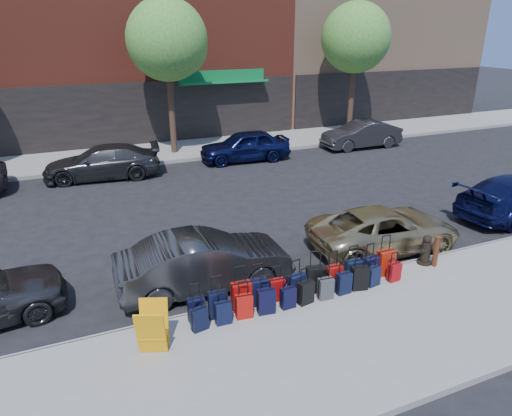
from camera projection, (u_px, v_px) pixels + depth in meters
name	position (u px, v px, depth m)	size (l,w,h in m)	color
ground	(229.00, 226.00, 14.99)	(120.00, 120.00, 0.00)	black
sidewalk_near	(336.00, 340.00, 9.41)	(60.00, 4.00, 0.15)	gray
sidewalk_far	(163.00, 152.00, 23.50)	(60.00, 4.00, 0.15)	gray
curb_near	(291.00, 292.00, 11.13)	(60.00, 0.08, 0.15)	gray
curb_far	(172.00, 162.00, 21.77)	(60.00, 0.08, 0.15)	gray
tree_center	(170.00, 42.00, 21.33)	(3.80, 3.80, 7.27)	black
tree_right	(358.00, 40.00, 25.15)	(3.80, 3.80, 7.27)	black
suitcase_front_0	(196.00, 309.00, 9.83)	(0.37, 0.20, 0.88)	black
suitcase_front_1	(218.00, 304.00, 9.94)	(0.44, 0.27, 0.99)	black
suitcase_front_2	(241.00, 296.00, 10.21)	(0.45, 0.26, 1.06)	#940C09
suitcase_front_3	(259.00, 292.00, 10.39)	(0.45, 0.28, 1.02)	black
suitcase_front_4	(277.00, 290.00, 10.57)	(0.37, 0.22, 0.87)	#91090A
suitcase_front_5	(297.00, 286.00, 10.66)	(0.43, 0.28, 0.97)	black
suitcase_front_6	(316.00, 279.00, 10.89)	(0.48, 0.32, 1.06)	black
suitcase_front_7	(333.00, 277.00, 11.02)	(0.41, 0.23, 0.99)	maroon
suitcase_front_8	(353.00, 272.00, 11.24)	(0.44, 0.26, 1.01)	black
suitcase_front_9	(370.00, 268.00, 11.48)	(0.41, 0.25, 0.95)	black
suitcase_front_10	(385.00, 262.00, 11.65)	(0.45, 0.25, 1.08)	#9B1B0A
suitcase_back_0	(199.00, 319.00, 9.54)	(0.37, 0.26, 0.81)	black
suitcase_back_1	(223.00, 313.00, 9.74)	(0.35, 0.21, 0.82)	black
suitcase_back_2	(244.00, 306.00, 9.95)	(0.39, 0.25, 0.87)	#A9100A
suitcase_back_3	(266.00, 301.00, 10.10)	(0.41, 0.27, 0.93)	black
suitcase_back_4	(288.00, 298.00, 10.30)	(0.35, 0.22, 0.81)	black
suitcase_back_5	(306.00, 292.00, 10.46)	(0.41, 0.29, 0.89)	black
suitcase_back_6	(326.00, 288.00, 10.64)	(0.37, 0.23, 0.84)	#38383D
suitcase_back_7	(344.00, 283.00, 10.85)	(0.37, 0.22, 0.86)	black
suitcase_back_8	(360.00, 278.00, 11.01)	(0.44, 0.31, 0.96)	black
suitcase_back_9	(373.00, 276.00, 11.18)	(0.36, 0.24, 0.80)	black
suitcase_back_10	(394.00, 272.00, 11.40)	(0.33, 0.21, 0.77)	#94090D
fire_hydrant	(426.00, 251.00, 12.17)	(0.43, 0.37, 0.83)	black
bollard	(436.00, 251.00, 12.02)	(0.16, 0.16, 0.85)	#38190C
display_rack	(153.00, 328.00, 8.85)	(0.74, 0.78, 1.00)	orange
car_near_1	(205.00, 262.00, 11.22)	(1.50, 4.30, 1.42)	#313134
car_near_2	(384.00, 229.00, 13.26)	(2.06, 4.47, 1.24)	tan
car_far_1	(102.00, 162.00, 19.48)	(1.96, 4.82, 1.40)	#313133
car_far_2	(245.00, 146.00, 22.01)	(1.74, 4.33, 1.47)	#0D113B
car_far_3	(361.00, 135.00, 24.41)	(1.50, 4.30, 1.42)	#313133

